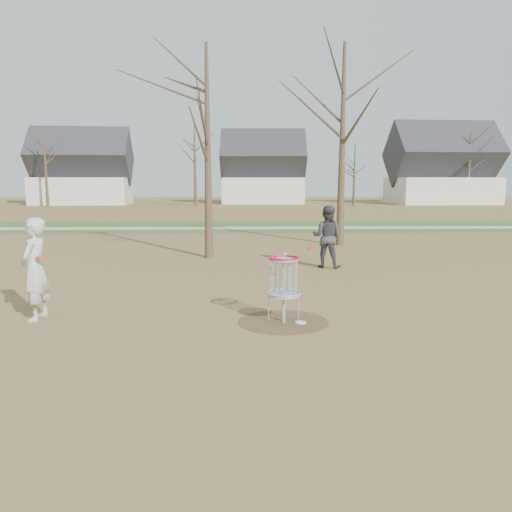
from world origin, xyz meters
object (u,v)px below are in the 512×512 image
Objects in this scene: player_throwing at (327,237)px; disc_grounded at (301,322)px; player_standing at (35,269)px; disc_golf_basket at (284,277)px.

player_throwing is 9.07× the size of disc_grounded.
disc_golf_basket is (4.94, -0.33, -0.12)m from player_standing.
player_standing is 1.03× the size of player_throwing.
player_standing reaches higher than disc_grounded.
player_throwing is 6.68m from disc_grounded.
disc_golf_basket is at bearing 159.57° from disc_grounded.
player_standing is 9.09m from player_throwing.
player_throwing is at bearing 76.01° from disc_grounded.
player_standing is at bearing 175.12° from disc_grounded.
disc_grounded is (-1.60, -6.41, -0.98)m from player_throwing.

